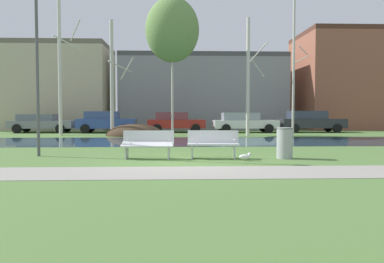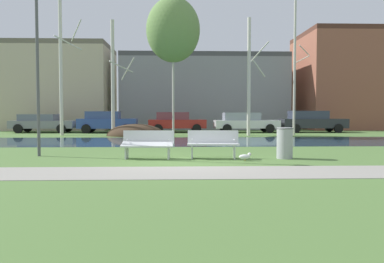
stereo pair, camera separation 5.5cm
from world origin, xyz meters
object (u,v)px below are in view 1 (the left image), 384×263
object	(u,v)px
seagull	(245,156)
parked_van_nearest_grey	(41,123)
parked_wagon_fourth_white	(244,122)
parked_suv_fifth_dark	(310,121)
bench_right	(213,143)
parked_hatch_third_red	(175,122)
bench_left	(148,144)
streetlamp	(37,32)
trash_bin	(285,142)
parked_sedan_second_blue	(106,122)

from	to	relation	value
seagull	parked_van_nearest_grey	bearing A→B (deg)	124.45
parked_wagon_fourth_white	parked_suv_fifth_dark	bearing A→B (deg)	0.93
bench_right	parked_hatch_third_red	bearing A→B (deg)	94.30
parked_wagon_fourth_white	parked_hatch_third_red	bearing A→B (deg)	175.96
bench_left	streetlamp	xyz separation A→B (m)	(-3.63, 0.85, 3.57)
bench_right	parked_hatch_third_red	distance (m)	16.72
parked_van_nearest_grey	parked_suv_fifth_dark	xyz separation A→B (m)	(19.78, -0.26, 0.10)
streetlamp	trash_bin	bearing A→B (deg)	-6.87
parked_suv_fifth_dark	parked_hatch_third_red	bearing A→B (deg)	178.43
trash_bin	parked_sedan_second_blue	xyz separation A→B (m)	(-8.48, 16.35, 0.31)
trash_bin	streetlamp	size ratio (longest dim) A/B	0.16
trash_bin	seagull	world-z (taller)	trash_bin
bench_left	parked_van_nearest_grey	world-z (taller)	parked_van_nearest_grey
bench_right	parked_sedan_second_blue	distance (m)	17.41
parked_hatch_third_red	parked_wagon_fourth_white	xyz separation A→B (m)	(5.05, -0.36, -0.01)
parked_sedan_second_blue	parked_hatch_third_red	size ratio (longest dim) A/B	0.99
bench_left	parked_sedan_second_blue	world-z (taller)	parked_sedan_second_blue
seagull	parked_wagon_fourth_white	distance (m)	17.25
parked_suv_fifth_dark	parked_van_nearest_grey	bearing A→B (deg)	179.24
streetlamp	parked_wagon_fourth_white	world-z (taller)	streetlamp
seagull	parked_wagon_fourth_white	bearing A→B (deg)	80.31
trash_bin	parked_wagon_fourth_white	distance (m)	16.50
parked_van_nearest_grey	streetlamp	bearing A→B (deg)	-71.38
trash_bin	parked_wagon_fourth_white	xyz separation A→B (m)	(1.57, 16.42, 0.27)
seagull	parked_sedan_second_blue	xyz separation A→B (m)	(-7.15, 16.91, 0.68)
streetlamp	bench_right	bearing A→B (deg)	-8.49
streetlamp	parked_suv_fifth_dark	bearing A→B (deg)	47.11
parked_van_nearest_grey	parked_sedan_second_blue	size ratio (longest dim) A/B	1.09
bench_left	parked_hatch_third_red	distance (m)	16.69
trash_bin	parked_hatch_third_red	distance (m)	17.14
trash_bin	parked_van_nearest_grey	distance (m)	21.35
seagull	streetlamp	size ratio (longest dim) A/B	0.06
parked_van_nearest_grey	parked_sedan_second_blue	distance (m)	4.76
parked_sedan_second_blue	parked_van_nearest_grey	bearing A→B (deg)	174.98
bench_left	streetlamp	world-z (taller)	streetlamp
trash_bin	parked_sedan_second_blue	size ratio (longest dim) A/B	0.23
trash_bin	parked_van_nearest_grey	world-z (taller)	parked_van_nearest_grey
bench_right	parked_wagon_fourth_white	bearing A→B (deg)	76.91
bench_right	parked_hatch_third_red	size ratio (longest dim) A/B	0.39
bench_left	parked_sedan_second_blue	bearing A→B (deg)	104.58
parked_hatch_third_red	parked_wagon_fourth_white	distance (m)	5.06
streetlamp	parked_sedan_second_blue	size ratio (longest dim) A/B	1.48
seagull	streetlamp	xyz separation A→B (m)	(-6.56, 1.52, 3.91)
bench_right	seagull	size ratio (longest dim) A/B	4.08
bench_left	parked_suv_fifth_dark	xyz separation A→B (m)	(10.81, 16.40, 0.35)
seagull	bench_right	bearing A→B (deg)	143.11
streetlamp	parked_sedan_second_blue	bearing A→B (deg)	92.19
bench_left	parked_hatch_third_red	xyz separation A→B (m)	(0.78, 16.67, 0.31)
streetlamp	seagull	bearing A→B (deg)	-13.01
parked_hatch_third_red	parked_van_nearest_grey	bearing A→B (deg)	-179.93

